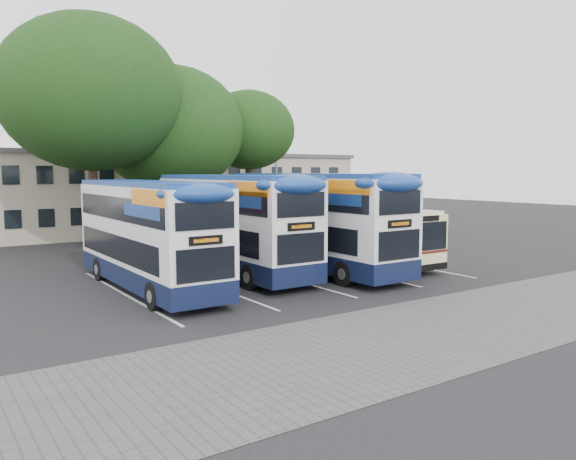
% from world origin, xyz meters
% --- Properties ---
extents(ground, '(120.00, 120.00, 0.00)m').
position_xyz_m(ground, '(0.00, 0.00, 0.00)').
color(ground, black).
rests_on(ground, ground).
extents(paving_strip, '(40.00, 6.00, 0.01)m').
position_xyz_m(paving_strip, '(-2.00, -5.00, 0.01)').
color(paving_strip, '#595654').
rests_on(paving_strip, ground).
extents(bay_lines, '(14.12, 11.00, 0.01)m').
position_xyz_m(bay_lines, '(-3.75, 5.00, 0.01)').
color(bay_lines, silver).
rests_on(bay_lines, ground).
extents(depot_building, '(32.40, 8.40, 6.20)m').
position_xyz_m(depot_building, '(0.00, 26.99, 3.15)').
color(depot_building, '#B2A38F').
rests_on(depot_building, ground).
extents(lamp_post, '(0.25, 1.05, 9.06)m').
position_xyz_m(lamp_post, '(6.00, 19.97, 5.08)').
color(lamp_post, gray).
rests_on(lamp_post, ground).
extents(tree_left, '(10.04, 10.04, 13.27)m').
position_xyz_m(tree_left, '(-8.81, 16.04, 9.00)').
color(tree_left, black).
rests_on(tree_left, ground).
extents(tree_mid, '(9.34, 9.34, 11.38)m').
position_xyz_m(tree_mid, '(-3.41, 17.89, 7.40)').
color(tree_mid, black).
rests_on(tree_mid, ground).
extents(tree_right, '(6.39, 6.39, 10.29)m').
position_xyz_m(tree_right, '(2.32, 17.86, 7.54)').
color(tree_right, black).
rests_on(tree_right, ground).
extents(bus_dd_left, '(2.53, 10.44, 4.35)m').
position_xyz_m(bus_dd_left, '(-9.61, 5.48, 2.40)').
color(bus_dd_left, '#0E1634').
rests_on(bus_dd_left, ground).
extents(bus_dd_mid, '(2.66, 10.96, 4.57)m').
position_xyz_m(bus_dd_mid, '(-5.15, 6.68, 2.52)').
color(bus_dd_mid, '#0E1634').
rests_on(bus_dd_mid, ground).
extents(bus_dd_right, '(2.70, 11.12, 4.63)m').
position_xyz_m(bus_dd_right, '(-1.54, 5.15, 2.55)').
color(bus_dd_right, '#0E1634').
rests_on(bus_dd_right, ground).
extents(bus_single, '(2.50, 9.81, 2.92)m').
position_xyz_m(bus_single, '(1.70, 5.85, 1.66)').
color(bus_single, beige).
rests_on(bus_single, ground).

